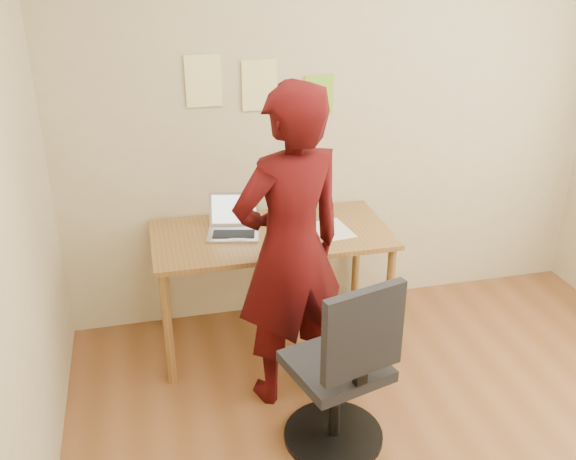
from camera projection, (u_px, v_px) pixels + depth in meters
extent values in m
cube|color=beige|center=(338.00, 110.00, 3.98)|extent=(3.50, 0.04, 2.70)
cube|color=olive|center=(271.00, 235.00, 3.79)|extent=(1.40, 0.70, 0.03)
cylinder|color=olive|center=(168.00, 329.00, 3.54)|extent=(0.05, 0.05, 0.71)
cylinder|color=olive|center=(389.00, 301.00, 3.82)|extent=(0.05, 0.05, 0.71)
cylinder|color=olive|center=(162.00, 278.00, 4.07)|extent=(0.05, 0.05, 0.71)
cylinder|color=olive|center=(356.00, 256.00, 4.35)|extent=(0.05, 0.05, 0.71)
cube|color=#AFAFB6|center=(233.00, 235.00, 3.74)|extent=(0.33, 0.27, 0.01)
cube|color=black|center=(233.00, 233.00, 3.74)|extent=(0.26, 0.16, 0.00)
cube|color=#AFAFB6|center=(234.00, 209.00, 3.81)|extent=(0.30, 0.12, 0.20)
cube|color=white|center=(234.00, 209.00, 3.81)|extent=(0.27, 0.10, 0.16)
cube|color=white|center=(331.00, 230.00, 3.82)|extent=(0.24, 0.31, 0.00)
cube|color=black|center=(303.00, 242.00, 3.65)|extent=(0.13, 0.15, 0.01)
cube|color=#3F4C59|center=(303.00, 242.00, 3.65)|extent=(0.11, 0.12, 0.00)
cube|color=#F6EE93|center=(203.00, 81.00, 3.68)|extent=(0.21, 0.00, 0.30)
cube|color=#F6EE93|center=(260.00, 85.00, 3.77)|extent=(0.21, 0.00, 0.30)
cube|color=#83CD2E|center=(319.00, 95.00, 3.88)|extent=(0.18, 0.00, 0.24)
cube|color=black|center=(336.00, 366.00, 3.10)|extent=(0.53, 0.53, 0.06)
cube|color=black|center=(363.00, 333.00, 2.80)|extent=(0.41, 0.16, 0.43)
cube|color=black|center=(360.00, 373.00, 2.90)|extent=(0.07, 0.05, 0.12)
cylinder|color=black|center=(334.00, 404.00, 3.19)|extent=(0.06, 0.06, 0.43)
cylinder|color=black|center=(333.00, 435.00, 3.28)|extent=(0.50, 0.50, 0.03)
imported|color=#390708|center=(290.00, 250.00, 3.27)|extent=(0.73, 0.59, 1.75)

